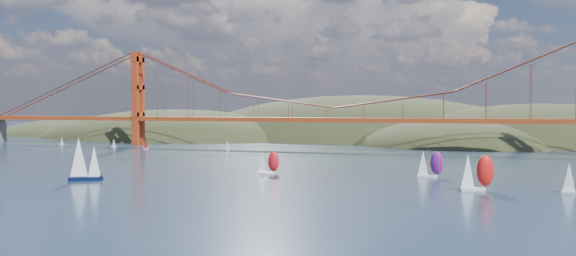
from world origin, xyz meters
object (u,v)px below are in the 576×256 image
(sloop_navy, at_px, (83,160))
(racer_1, at_px, (476,172))
(racer_rwb, at_px, (430,163))
(racer_0, at_px, (268,162))

(sloop_navy, bearing_deg, racer_1, -20.84)
(sloop_navy, bearing_deg, racer_rwb, -6.24)
(sloop_navy, distance_m, racer_0, 57.99)
(sloop_navy, xyz_separation_m, racer_rwb, (99.90, 40.21, -1.96))
(racer_0, bearing_deg, racer_1, -22.30)
(racer_0, relative_size, racer_1, 0.79)
(racer_1, distance_m, racer_rwb, 29.05)
(racer_0, height_order, racer_1, racer_1)
(sloop_navy, relative_size, racer_1, 1.34)
(sloop_navy, relative_size, racer_rwb, 1.54)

